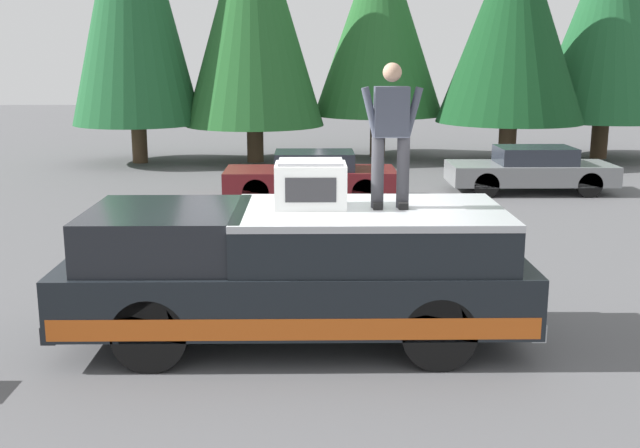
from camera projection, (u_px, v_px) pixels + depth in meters
name	position (u px, v px, depth m)	size (l,w,h in m)	color
ground_plane	(314.00, 333.00, 9.56)	(90.00, 90.00, 0.00)	#565659
pickup_truck	(296.00, 272.00, 9.14)	(2.01, 5.54, 1.65)	black
compressor_unit	(311.00, 184.00, 9.01)	(0.65, 0.84, 0.56)	silver
person_on_truck_bed	(391.00, 132.00, 8.83)	(0.29, 0.72, 1.69)	#333338
parked_car_grey	(531.00, 170.00, 19.24)	(1.64, 4.10, 1.16)	gray
parked_car_maroon	(311.00, 176.00, 18.31)	(1.64, 4.10, 1.16)	maroon
conifer_far_left	(609.00, 17.00, 24.76)	(4.56, 4.56, 8.00)	#4C3826
conifer_left	(514.00, 20.00, 23.45)	(4.62, 4.62, 7.67)	#4C3826
conifer_center_left	(380.00, 20.00, 25.15)	(4.37, 4.37, 7.71)	#4C3826
conifer_center_right	(253.00, 7.00, 23.83)	(4.48, 4.48, 8.62)	#4C3826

